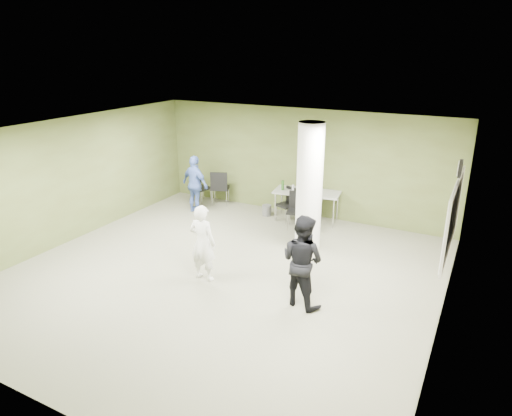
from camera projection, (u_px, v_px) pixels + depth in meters
The scene contains 17 objects.
floor at pixel (222, 274), 9.00m from camera, with size 8.00×8.00×0.00m, color #585946.
ceiling at pixel (218, 133), 8.07m from camera, with size 8.00×8.00×0.00m, color white.
wall_back at pixel (301, 162), 11.88m from camera, with size 8.00×0.02×2.80m, color #495126.
wall_left at pixel (70, 180), 10.28m from camera, with size 0.02×8.00×2.80m, color #495126.
wall_right_cream at pixel (449, 249), 6.79m from camera, with size 0.02×8.00×2.80m, color beige.
column at pixel (309, 187), 9.77m from camera, with size 0.56×0.56×2.80m, color silver.
whiteboard at pixel (453, 217), 7.79m from camera, with size 0.05×2.30×1.30m.
wall_clock at pixel (460, 169), 7.51m from camera, with size 0.06×0.32×0.32m.
folding_table at pixel (306, 193), 11.57m from camera, with size 1.74×0.96×1.04m.
wastebasket at pixel (267, 210), 12.12m from camera, with size 0.25×0.25×0.28m, color #4C4C4C.
chair_back_left at pixel (200, 186), 12.98m from camera, with size 0.54×0.54×0.87m.
chair_back_right at pixel (220, 185), 12.78m from camera, with size 0.64×0.64×0.99m.
chair_table_left at pixel (289, 201), 11.70m from camera, with size 0.56×0.56×0.86m.
chair_table_right at pixel (297, 207), 11.20m from camera, with size 0.55×0.55×0.91m.
woman_white at pixel (203, 243), 8.60m from camera, with size 0.55×0.36×1.50m, color silver.
man_black at pixel (302, 261), 7.73m from camera, with size 0.80×0.62×1.64m, color black.
man_blue at pixel (195, 184), 12.16m from camera, with size 0.91×0.38×1.56m, color #4763B0.
Camera 1 is at (4.32, -6.82, 4.24)m, focal length 32.00 mm.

